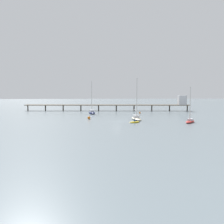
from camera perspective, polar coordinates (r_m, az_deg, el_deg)
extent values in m
plane|color=gray|center=(75.56, 0.79, -1.98)|extent=(400.00, 400.00, 0.00)
cube|color=brown|center=(115.27, -0.96, 1.46)|extent=(69.35, 9.00, 0.30)
cylinder|color=#38332D|center=(120.89, -17.12, 0.80)|extent=(0.50, 0.50, 2.22)
cylinder|color=#38332D|center=(118.86, -13.68, 0.81)|extent=(0.50, 0.50, 2.22)
cylinder|color=#38332D|center=(117.27, -10.13, 0.82)|extent=(0.50, 0.50, 2.22)
cylinder|color=#38332D|center=(116.14, -6.50, 0.83)|extent=(0.50, 0.50, 2.22)
cylinder|color=#38332D|center=(115.49, -2.81, 0.83)|extent=(0.50, 0.50, 2.22)
cylinder|color=#38332D|center=(115.32, 0.90, 0.83)|extent=(0.50, 0.50, 2.22)
cylinder|color=#38332D|center=(115.63, 4.61, 0.83)|extent=(0.50, 0.50, 2.22)
cylinder|color=#38332D|center=(116.42, 8.28, 0.82)|extent=(0.50, 0.50, 2.22)
cylinder|color=#38332D|center=(117.69, 11.89, 0.81)|extent=(0.50, 0.50, 2.22)
cylinder|color=#38332D|center=(119.41, 15.40, 0.80)|extent=(0.50, 0.50, 2.22)
cube|color=silver|center=(118.68, 14.39, 2.42)|extent=(3.49, 3.49, 3.91)
ellipsoid|color=red|center=(75.81, 15.93, -1.93)|extent=(4.82, 6.04, 0.54)
cube|color=silver|center=(76.23, 16.02, -1.51)|extent=(2.00, 2.12, 0.49)
cylinder|color=silver|center=(75.15, 15.96, 1.66)|extent=(0.19, 0.19, 8.98)
cylinder|color=silver|center=(76.49, 16.11, -0.46)|extent=(1.43, 2.06, 0.15)
ellipsoid|color=navy|center=(100.57, -4.21, -0.14)|extent=(3.06, 7.73, 0.77)
cube|color=silver|center=(99.92, -4.16, 0.25)|extent=(1.65, 2.11, 0.68)
cylinder|color=silver|center=(100.63, -4.26, 3.27)|extent=(0.21, 0.21, 11.17)
cylinder|color=silver|center=(99.02, -4.10, 1.18)|extent=(0.69, 3.52, 0.17)
ellipsoid|color=beige|center=(80.05, 5.10, -1.40)|extent=(2.63, 8.24, 0.62)
cube|color=silver|center=(80.62, 5.00, -0.88)|extent=(1.66, 2.46, 0.72)
cylinder|color=silver|center=(79.25, 5.19, 2.93)|extent=(0.22, 0.22, 11.51)
cylinder|color=silver|center=(81.31, 4.88, 0.37)|extent=(0.38, 3.84, 0.17)
ellipsoid|color=yellow|center=(72.85, 4.72, -2.10)|extent=(3.49, 2.77, 0.35)
cylinder|color=navy|center=(72.80, 4.72, -1.75)|extent=(0.49, 0.49, 0.55)
sphere|color=tan|center=(72.76, 4.73, -1.44)|extent=(0.24, 0.24, 0.24)
sphere|color=orange|center=(101.74, 5.80, -0.14)|extent=(0.62, 0.62, 0.62)
sphere|color=orange|center=(81.43, -4.81, -1.21)|extent=(0.88, 0.88, 0.88)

